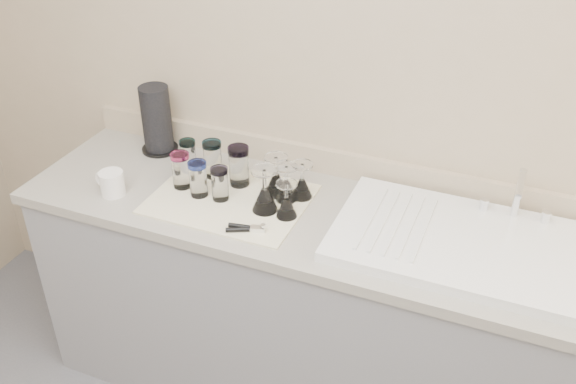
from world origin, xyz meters
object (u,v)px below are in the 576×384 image
at_px(tumbler_lavender, 220,183).
at_px(goblet_front_right, 287,205).
at_px(paper_towel_roll, 157,120).
at_px(tumbler_extra, 239,166).
at_px(white_mug, 112,183).
at_px(sink_unit, 462,242).
at_px(tumbler_teal, 188,155).
at_px(tumbler_purple, 239,163).
at_px(tumbler_cyan, 213,159).
at_px(tumbler_magenta, 181,170).
at_px(goblet_front_left, 265,196).
at_px(goblet_back_left, 276,181).
at_px(can_opener, 246,228).
at_px(tumbler_blue, 198,179).
at_px(goblet_extra, 286,188).
at_px(goblet_back_right, 302,186).

height_order(tumbler_lavender, goblet_front_right, goblet_front_right).
height_order(goblet_front_right, paper_towel_roll, paper_towel_roll).
relative_size(tumbler_extra, white_mug, 1.20).
distance_m(sink_unit, white_mug, 1.24).
bearing_deg(tumbler_teal, tumbler_purple, 2.71).
height_order(tumbler_teal, tumbler_purple, tumbler_purple).
bearing_deg(tumbler_cyan, tumbler_teal, 176.36).
distance_m(sink_unit, tumbler_magenta, 1.02).
height_order(goblet_front_left, goblet_front_right, goblet_front_left).
relative_size(goblet_back_left, white_mug, 1.18).
relative_size(tumbler_magenta, tumbler_extra, 0.89).
bearing_deg(sink_unit, goblet_front_left, -175.24).
xyz_separation_m(tumbler_cyan, goblet_back_left, (0.27, -0.02, -0.02)).
height_order(goblet_back_left, goblet_front_left, goblet_front_left).
relative_size(tumbler_magenta, can_opener, 1.06).
bearing_deg(tumbler_blue, sink_unit, 3.59).
bearing_deg(tumbler_magenta, goblet_extra, 9.62).
bearing_deg(goblet_front_right, goblet_front_left, 175.59).
bearing_deg(goblet_front_left, goblet_extra, 64.42).
xyz_separation_m(sink_unit, goblet_front_left, (-0.67, -0.06, 0.04)).
distance_m(goblet_back_right, goblet_extra, 0.06).
height_order(tumbler_purple, goblet_extra, goblet_extra).
bearing_deg(tumbler_magenta, white_mug, -148.87).
distance_m(goblet_back_left, paper_towel_roll, 0.60).
bearing_deg(goblet_front_right, tumbler_extra, 152.30).
bearing_deg(goblet_front_left, tumbler_blue, -179.43).
bearing_deg(goblet_back_left, goblet_back_right, 8.92).
distance_m(tumbler_teal, goblet_back_left, 0.38).
xyz_separation_m(tumbler_magenta, tumbler_extra, (0.19, 0.10, 0.01)).
height_order(tumbler_blue, white_mug, tumbler_blue).
height_order(tumbler_teal, goblet_back_left, goblet_back_left).
height_order(tumbler_cyan, tumbler_magenta, tumbler_cyan).
distance_m(tumbler_lavender, paper_towel_roll, 0.48).
xyz_separation_m(goblet_front_left, goblet_front_right, (0.08, -0.01, -0.01)).
xyz_separation_m(sink_unit, tumbler_lavender, (-0.85, -0.05, 0.05)).
distance_m(goblet_back_left, white_mug, 0.60).
bearing_deg(goblet_front_left, paper_towel_roll, 157.12).
bearing_deg(goblet_back_left, tumbler_blue, -155.55).
distance_m(tumbler_magenta, white_mug, 0.26).
distance_m(goblet_front_right, white_mug, 0.66).
height_order(tumbler_teal, tumbler_extra, tumbler_extra).
bearing_deg(goblet_extra, goblet_back_right, 39.72).
bearing_deg(goblet_extra, tumbler_cyan, 171.56).
relative_size(tumbler_extra, can_opener, 1.19).
xyz_separation_m(goblet_back_left, paper_towel_roll, (-0.58, 0.13, 0.08)).
bearing_deg(can_opener, tumbler_extra, 120.29).
relative_size(sink_unit, can_opener, 6.35).
xyz_separation_m(sink_unit, tumbler_blue, (-0.93, -0.06, 0.06)).
bearing_deg(goblet_front_right, goblet_back_right, 88.39).
relative_size(tumbler_magenta, tumbler_lavender, 1.10).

